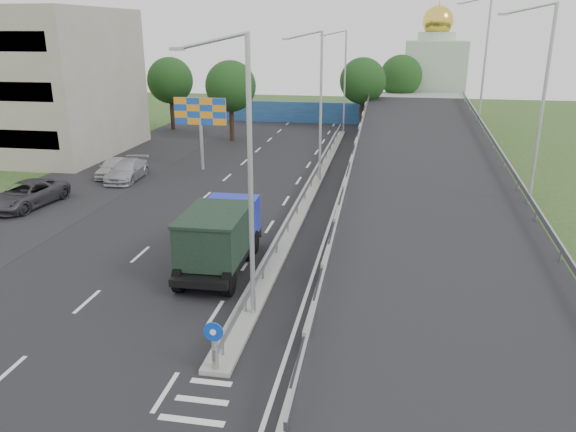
% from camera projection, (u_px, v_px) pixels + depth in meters
% --- Properties ---
extents(ground, '(160.00, 160.00, 0.00)m').
position_uv_depth(ground, '(193.00, 419.00, 15.62)').
color(ground, '#2D4C1E').
rests_on(ground, ground).
extents(road_surface, '(26.00, 90.00, 0.04)m').
position_uv_depth(road_surface, '(255.00, 204.00, 34.79)').
color(road_surface, black).
rests_on(road_surface, ground).
extents(parking_strip, '(8.00, 90.00, 0.05)m').
position_uv_depth(parking_strip, '(63.00, 194.00, 36.97)').
color(parking_strip, black).
rests_on(parking_strip, ground).
extents(median, '(1.00, 44.00, 0.20)m').
position_uv_depth(median, '(311.00, 188.00, 37.99)').
color(median, gray).
rests_on(median, ground).
extents(overpass_ramp, '(10.00, 50.00, 3.50)m').
position_uv_depth(overpass_ramp, '(427.00, 169.00, 36.21)').
color(overpass_ramp, gray).
rests_on(overpass_ramp, ground).
extents(median_guardrail, '(0.09, 44.00, 0.71)m').
position_uv_depth(median_guardrail, '(311.00, 179.00, 37.79)').
color(median_guardrail, gray).
rests_on(median_guardrail, median).
extents(sign_bollard, '(0.64, 0.23, 1.67)m').
position_uv_depth(sign_bollard, '(214.00, 346.00, 17.32)').
color(sign_bollard, black).
rests_on(sign_bollard, median).
extents(lamp_post_near, '(2.74, 0.18, 10.08)m').
position_uv_depth(lamp_post_near, '(245.00, 167.00, 19.36)').
color(lamp_post_near, '#B2B5B7').
rests_on(lamp_post_near, median).
extents(lamp_post_mid, '(2.74, 0.18, 10.08)m').
position_uv_depth(lamp_post_mid, '(318.00, 99.00, 38.03)').
color(lamp_post_mid, '#B2B5B7').
rests_on(lamp_post_mid, median).
extents(lamp_post_far, '(2.74, 0.18, 10.08)m').
position_uv_depth(lamp_post_far, '(343.00, 76.00, 56.71)').
color(lamp_post_far, '#B2B5B7').
rests_on(lamp_post_far, median).
extents(blue_wall, '(30.00, 0.50, 2.40)m').
position_uv_depth(blue_wall, '(311.00, 113.00, 64.46)').
color(blue_wall, navy).
rests_on(blue_wall, ground).
extents(church, '(7.00, 7.00, 13.80)m').
position_uv_depth(church, '(434.00, 72.00, 68.28)').
color(church, '#B2CCAD').
rests_on(church, ground).
extents(billboard, '(4.00, 0.24, 5.50)m').
position_uv_depth(billboard, '(200.00, 115.00, 41.94)').
color(billboard, '#B2B5B7').
rests_on(billboard, ground).
extents(tree_left_mid, '(4.80, 4.80, 7.60)m').
position_uv_depth(tree_left_mid, '(231.00, 86.00, 53.00)').
color(tree_left_mid, black).
rests_on(tree_left_mid, ground).
extents(tree_median_far, '(4.80, 4.80, 7.60)m').
position_uv_depth(tree_median_far, '(363.00, 81.00, 58.46)').
color(tree_median_far, black).
rests_on(tree_median_far, ground).
extents(tree_left_far, '(4.80, 4.80, 7.60)m').
position_uv_depth(tree_left_far, '(170.00, 81.00, 59.01)').
color(tree_left_far, black).
rests_on(tree_left_far, ground).
extents(tree_ramp_far, '(4.80, 4.80, 7.60)m').
position_uv_depth(tree_ramp_far, '(401.00, 76.00, 64.32)').
color(tree_ramp_far, black).
rests_on(tree_ramp_far, ground).
extents(dump_truck, '(2.68, 6.68, 2.92)m').
position_uv_depth(dump_truck, '(220.00, 235.00, 24.99)').
color(dump_truck, black).
rests_on(dump_truck, ground).
extents(parked_car_c, '(3.22, 5.80, 1.54)m').
position_uv_depth(parked_car_c, '(27.00, 194.00, 34.10)').
color(parked_car_c, '#36343A').
rests_on(parked_car_c, ground).
extents(parked_car_d, '(2.32, 4.99, 1.41)m').
position_uv_depth(parked_car_d, '(127.00, 171.00, 40.14)').
color(parked_car_d, '#A2A3AB').
rests_on(parked_car_d, ground).
extents(parked_car_e, '(2.00, 4.16, 1.37)m').
position_uv_depth(parked_car_e, '(113.00, 167.00, 41.19)').
color(parked_car_e, '#ADAEAA').
rests_on(parked_car_e, ground).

